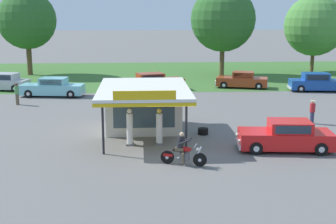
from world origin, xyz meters
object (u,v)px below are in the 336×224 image
object	(u,v)px
parked_car_second_row_spare	(154,82)
bystander_standing_back_lot	(312,111)
gas_pump_offside	(159,128)
bystander_strolling_foreground	(17,93)
bystander_chatting_near_pumps	(137,98)
parked_car_back_row_far_left	(242,80)
spare_tire_stack	(203,131)
parked_car_back_row_centre_left	(2,82)
motorcycle_with_rider	(183,152)
gas_pump_nearside	(130,128)
featured_classic_sedan	(286,137)
parked_car_back_row_centre_right	(53,88)
parked_car_back_row_far_right	(318,83)

from	to	relation	value
parked_car_second_row_spare	bystander_standing_back_lot	bearing A→B (deg)	-53.92
gas_pump_offside	bystander_strolling_foreground	size ratio (longest dim) A/B	1.19
bystander_strolling_foreground	bystander_chatting_near_pumps	size ratio (longest dim) A/B	1.08
parked_car_back_row_far_left	bystander_standing_back_lot	world-z (taller)	same
spare_tire_stack	parked_car_back_row_centre_left	bearing A→B (deg)	134.36
bystander_chatting_near_pumps	bystander_strolling_foreground	bearing A→B (deg)	167.59
parked_car_back_row_far_left	parked_car_second_row_spare	bearing A→B (deg)	-173.34
gas_pump_offside	motorcycle_with_rider	size ratio (longest dim) A/B	0.94
gas_pump_nearside	motorcycle_with_rider	bearing A→B (deg)	-53.99
bystander_strolling_foreground	spare_tire_stack	world-z (taller)	bystander_strolling_foreground
motorcycle_with_rider	featured_classic_sedan	xyz separation A→B (m)	(5.51, 2.03, 0.06)
motorcycle_with_rider	parked_car_back_row_far_left	xyz separation A→B (m)	(7.57, 21.74, 0.03)
gas_pump_offside	spare_tire_stack	world-z (taller)	gas_pump_offside
parked_car_back_row_far_left	spare_tire_stack	xyz separation A→B (m)	(-5.88, -16.36, -0.51)
parked_car_second_row_spare	parked_car_back_row_centre_right	bearing A→B (deg)	-164.38
parked_car_second_row_spare	bystander_strolling_foreground	size ratio (longest dim) A/B	3.42
parked_car_second_row_spare	spare_tire_stack	distance (m)	15.58
gas_pump_nearside	bystander_standing_back_lot	world-z (taller)	gas_pump_nearside
parked_car_back_row_far_right	parked_car_back_row_centre_right	bearing A→B (deg)	-177.17
gas_pump_nearside	featured_classic_sedan	distance (m)	8.15
gas_pump_offside	bystander_chatting_near_pumps	bearing A→B (deg)	97.30
parked_car_back_row_far_left	motorcycle_with_rider	bearing A→B (deg)	-109.21
parked_car_back_row_far_right	spare_tire_stack	xyz separation A→B (m)	(-12.21, -14.14, -0.56)
gas_pump_nearside	parked_car_back_row_far_right	distance (m)	22.98
bystander_strolling_foreground	motorcycle_with_rider	bearing A→B (deg)	-52.89
gas_pump_nearside	parked_car_back_row_far_left	bearing A→B (deg)	61.14
parked_car_back_row_centre_right	bystander_strolling_foreground	xyz separation A→B (m)	(-2.04, -3.48, 0.18)
parked_car_back_row_far_right	bystander_chatting_near_pumps	distance (m)	17.37
gas_pump_offside	featured_classic_sedan	xyz separation A→B (m)	(6.45, -1.42, -0.19)
parked_car_second_row_spare	bystander_strolling_foreground	distance (m)	12.12
gas_pump_offside	bystander_strolling_foreground	xyz separation A→B (m)	(-10.34, 11.45, -0.02)
parked_car_back_row_centre_right	parked_car_second_row_spare	size ratio (longest dim) A/B	0.98
featured_classic_sedan	bystander_standing_back_lot	bearing A→B (deg)	58.12
motorcycle_with_rider	parked_car_back_row_centre_right	size ratio (longest dim) A/B	0.38
motorcycle_with_rider	bystander_strolling_foreground	size ratio (longest dim) A/B	1.27
featured_classic_sedan	parked_car_back_row_far_left	world-z (taller)	featured_classic_sedan
gas_pump_offside	parked_car_second_row_spare	distance (m)	17.33
parked_car_back_row_centre_left	parked_car_back_row_far_right	bearing A→B (deg)	-4.44
motorcycle_with_rider	bystander_chatting_near_pumps	distance (m)	13.07
parked_car_back_row_centre_left	bystander_chatting_near_pumps	xyz separation A→B (m)	(12.13, -8.82, 0.10)
motorcycle_with_rider	featured_classic_sedan	size ratio (longest dim) A/B	0.42
motorcycle_with_rider	parked_car_second_row_spare	xyz separation A→B (m)	(-0.68, 20.78, 0.07)
gas_pump_offside	parked_car_back_row_centre_left	size ratio (longest dim) A/B	0.38
parked_car_back_row_centre_right	parked_car_back_row_far_right	xyz separation A→B (m)	(23.14, 1.14, 0.03)
parked_car_second_row_spare	parked_car_back_row_far_right	xyz separation A→B (m)	(14.58, -1.25, 0.02)
bystander_strolling_foreground	spare_tire_stack	distance (m)	16.10
bystander_strolling_foreground	bystander_standing_back_lot	world-z (taller)	bystander_strolling_foreground
parked_car_back_row_far_right	bystander_chatting_near_pumps	xyz separation A→B (m)	(-16.05, -6.64, 0.06)
motorcycle_with_rider	bystander_standing_back_lot	world-z (taller)	motorcycle_with_rider
gas_pump_nearside	parked_car_back_row_far_left	xyz separation A→B (m)	(10.08, 18.29, -0.23)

